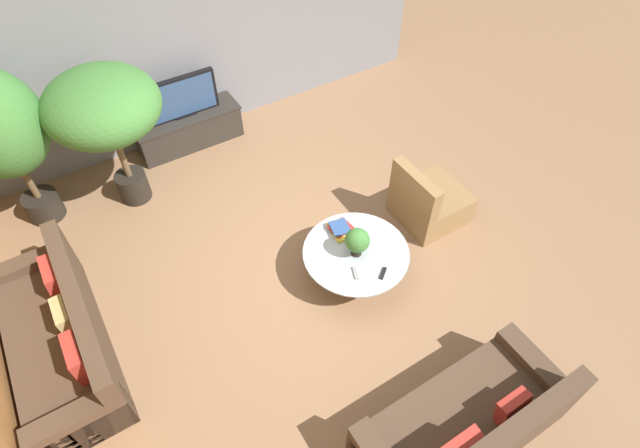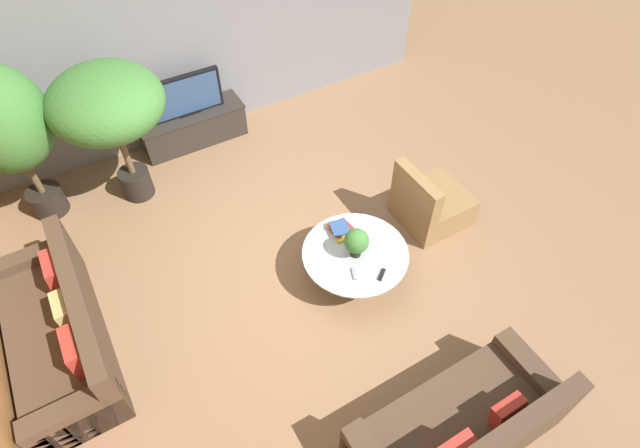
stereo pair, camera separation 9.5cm
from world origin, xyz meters
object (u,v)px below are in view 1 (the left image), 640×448
(media_console, at_px, (189,128))
(couch_near_entry, at_px, (466,427))
(coffee_table, at_px, (355,258))
(armchair_wicker, at_px, (428,202))
(potted_plant_tabletop, at_px, (357,241))
(television, at_px, (181,98))
(potted_palm_corner, at_px, (104,110))
(couch_by_wall, at_px, (62,338))

(media_console, bearing_deg, couch_near_entry, -84.82)
(coffee_table, bearing_deg, armchair_wicker, 11.34)
(coffee_table, bearing_deg, potted_plant_tabletop, -123.72)
(coffee_table, relative_size, armchair_wicker, 1.38)
(coffee_table, height_order, potted_plant_tabletop, potted_plant_tabletop)
(television, distance_m, armchair_wicker, 3.62)
(television, bearing_deg, couch_near_entry, -84.82)
(television, xyz_separation_m, armchair_wicker, (1.98, -2.98, -0.51))
(armchair_wicker, bearing_deg, potted_plant_tabletop, 102.01)
(potted_plant_tabletop, bearing_deg, potted_palm_corner, 124.01)
(media_console, xyz_separation_m, armchair_wicker, (1.98, -2.99, 0.01))
(potted_palm_corner, xyz_separation_m, potted_plant_tabletop, (1.74, -2.59, -0.77))
(television, xyz_separation_m, couch_near_entry, (0.48, -5.29, -0.50))
(armchair_wicker, relative_size, potted_palm_corner, 0.47)
(television, xyz_separation_m, potted_palm_corner, (-1.05, -0.67, 0.61))
(coffee_table, relative_size, potted_plant_tabletop, 3.28)
(couch_near_entry, xyz_separation_m, potted_palm_corner, (-1.53, 4.62, 1.11))
(couch_by_wall, height_order, couch_near_entry, same)
(potted_plant_tabletop, bearing_deg, television, 102.03)
(television, distance_m, coffee_table, 3.35)
(couch_by_wall, relative_size, potted_plant_tabletop, 5.86)
(television, distance_m, couch_by_wall, 3.49)
(couch_near_entry, relative_size, potted_palm_corner, 1.03)
(media_console, bearing_deg, armchair_wicker, -56.40)
(television, xyz_separation_m, couch_by_wall, (-2.34, -2.53, -0.50))
(couch_by_wall, bearing_deg, armchair_wicker, 84.06)
(media_console, distance_m, couch_near_entry, 5.31)
(couch_by_wall, height_order, potted_palm_corner, potted_palm_corner)
(television, height_order, couch_near_entry, television)
(media_console, distance_m, television, 0.53)
(armchair_wicker, bearing_deg, television, 33.62)
(couch_near_entry, bearing_deg, media_console, -84.82)
(couch_near_entry, bearing_deg, potted_palm_corner, -71.67)
(couch_near_entry, xyz_separation_m, potted_plant_tabletop, (0.21, 2.03, 0.33))
(media_console, relative_size, potted_palm_corner, 0.82)
(armchair_wicker, bearing_deg, media_console, 33.60)
(media_console, bearing_deg, coffee_table, -77.71)
(couch_near_entry, distance_m, potted_palm_corner, 4.99)
(couch_near_entry, bearing_deg, couch_by_wall, -44.33)
(media_console, xyz_separation_m, coffee_table, (0.71, -3.24, 0.03))
(media_console, relative_size, couch_near_entry, 0.79)
(media_console, height_order, television, television)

